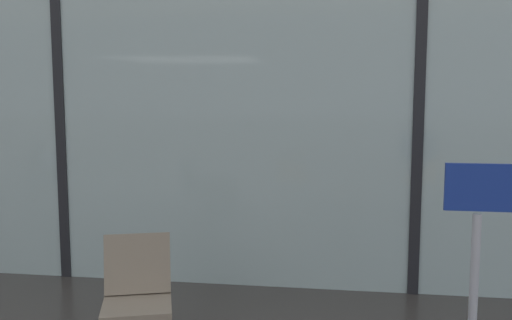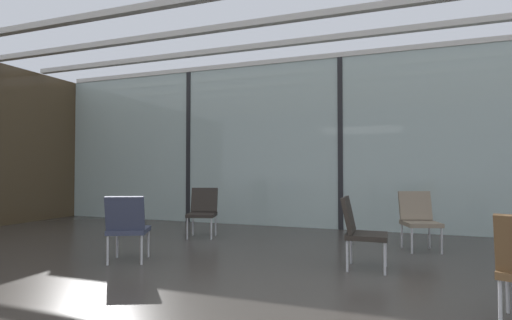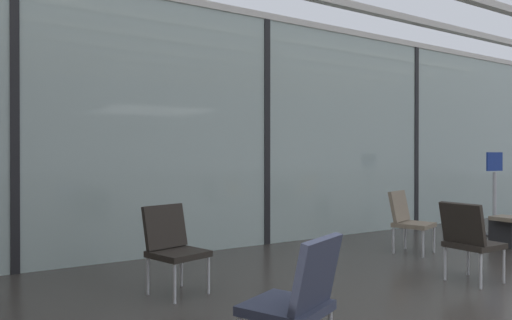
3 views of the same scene
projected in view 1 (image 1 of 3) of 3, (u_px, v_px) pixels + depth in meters
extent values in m
cube|color=#A3B7B2|center=(62.00, 108.00, 5.72)|extent=(14.00, 0.08, 3.50)
cube|color=black|center=(62.00, 108.00, 5.72)|extent=(0.10, 0.12, 3.50)
cube|color=black|center=(418.00, 109.00, 5.21)|extent=(0.10, 0.12, 3.50)
ellipsoid|color=#B2BCD6|center=(209.00, 77.00, 9.62)|extent=(10.45, 4.32, 4.32)
sphere|color=black|center=(39.00, 51.00, 7.91)|extent=(0.28, 0.28, 0.28)
sphere|color=black|center=(100.00, 50.00, 7.78)|extent=(0.28, 0.28, 0.28)
sphere|color=black|center=(163.00, 49.00, 7.65)|extent=(0.28, 0.28, 0.28)
cube|color=#7F705B|center=(137.00, 307.00, 4.00)|extent=(0.60, 0.60, 0.06)
cube|color=#7F705B|center=(137.00, 263.00, 4.18)|extent=(0.50, 0.28, 0.44)
cylinder|color=#B2B2B7|center=(474.00, 293.00, 3.85)|extent=(0.06, 0.06, 1.10)
cube|color=navy|center=(479.00, 187.00, 3.76)|extent=(0.44, 0.03, 0.32)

